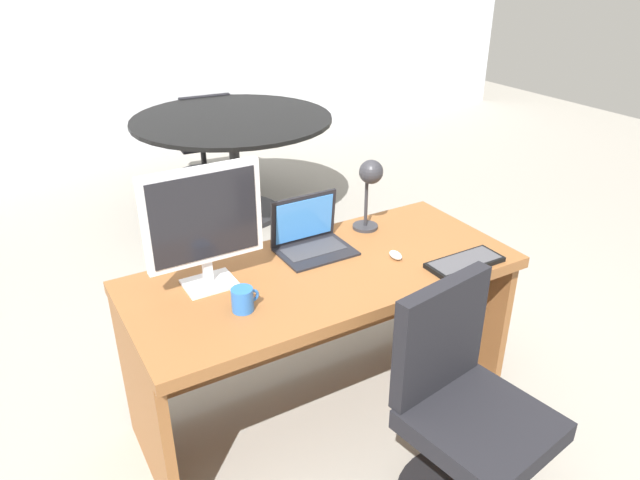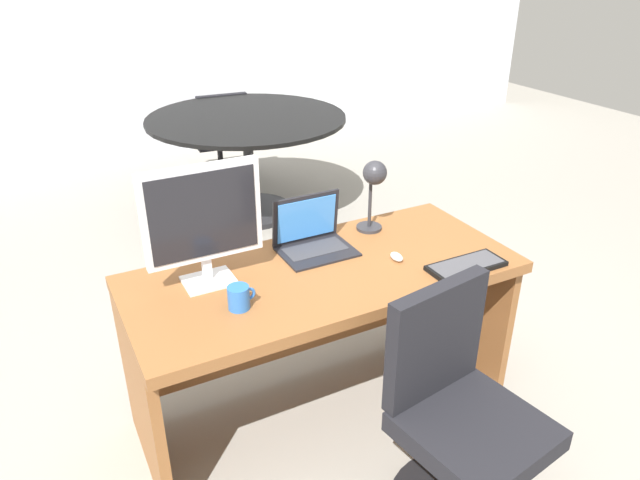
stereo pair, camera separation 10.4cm
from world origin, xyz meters
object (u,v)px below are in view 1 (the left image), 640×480
monitor (204,220)px  keyboard (465,262)px  mouse (396,255)px  meeting_chair_near (204,146)px  laptop (309,233)px  desk_lamp (370,181)px  desk (319,304)px  coffee_mug (243,299)px  office_chair (466,427)px  meeting_table (233,142)px

monitor → keyboard: bearing=-21.4°
mouse → meeting_chair_near: meeting_chair_near is taller
laptop → desk_lamp: size_ratio=0.92×
desk → desk_lamp: desk_lamp is taller
monitor → mouse: (0.77, -0.20, -0.27)m
mouse → meeting_chair_near: (0.29, 3.21, -0.44)m
coffee_mug → office_chair: (0.60, -0.59, -0.42)m
monitor → meeting_chair_near: size_ratio=0.61×
keyboard → coffee_mug: size_ratio=3.13×
monitor → keyboard: 1.10m
coffee_mug → meeting_chair_near: coffee_mug is taller
office_chair → laptop: bearing=98.9°
desk_lamp → coffee_mug: 0.88m
laptop → meeting_chair_near: laptop is taller
desk → meeting_chair_near: size_ratio=2.03×
keyboard → desk_lamp: bearing=108.3°
monitor → desk_lamp: bearing=6.7°
mouse → meeting_table: 2.33m
laptop → meeting_chair_near: 3.02m
laptop → meeting_chair_near: (0.56, 2.93, -0.50)m
desk → monitor: 0.67m
laptop → office_chair: 1.02m
coffee_mug → meeting_chair_near: size_ratio=0.13×
monitor → office_chair: size_ratio=0.54×
mouse → office_chair: size_ratio=0.08×
desk → mouse: (0.31, -0.12, 0.21)m
monitor → coffee_mug: 0.34m
monitor → meeting_table: 2.37m
keyboard → meeting_table: meeting_table is taller
monitor → desk_lamp: 0.83m
keyboard → monitor: bearing=158.6°
desk_lamp → coffee_mug: desk_lamp is taller
laptop → desk: bearing=-104.4°
coffee_mug → desk_lamp: bearing=22.8°
laptop → mouse: laptop is taller
monitor → meeting_table: size_ratio=0.33×
keyboard → desk_lamp: size_ratio=0.97×
desk_lamp → meeting_table: (0.16, 2.02, -0.38)m
keyboard → mouse: bearing=138.9°
mouse → keyboard: bearing=-41.1°
desk_lamp → meeting_chair_near: desk_lamp is taller
desk → meeting_chair_near: meeting_chair_near is taller
mouse → coffee_mug: 0.73m
coffee_mug → meeting_table: coffee_mug is taller
meeting_chair_near → coffee_mug: bearing=-107.3°
monitor → laptop: monitor is taller
office_chair → keyboard: bearing=51.8°
desk → meeting_table: bearing=76.5°
monitor → keyboard: (0.99, -0.39, -0.27)m
mouse → meeting_chair_near: 3.25m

